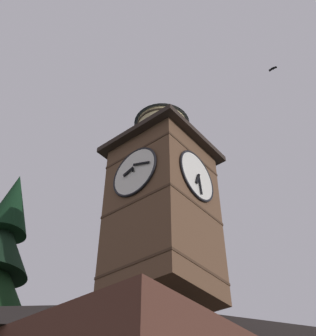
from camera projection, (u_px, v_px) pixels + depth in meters
The scene contains 2 objects.
clock_tower at pixel (162, 197), 17.26m from camera, with size 4.09×4.09×10.12m.
flying_bird_high at pixel (273, 69), 24.57m from camera, with size 0.19×0.49×0.10m.
Camera 1 is at (10.33, 6.95, 1.57)m, focal length 45.14 mm.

